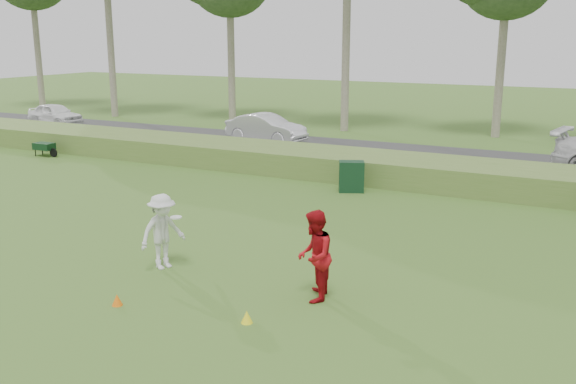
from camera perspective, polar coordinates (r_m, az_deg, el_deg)
The scene contains 11 objects.
ground at distance 13.92m, azimuth -7.51°, elevation -8.76°, with size 120.00×120.00×0.00m, color #376120.
reed_strip at distance 24.22m, azimuth 8.54°, elevation 2.11°, with size 80.00×3.00×0.90m, color #4F712D.
park_road at distance 29.01m, azimuth 11.64°, elevation 3.08°, with size 80.00×6.00×0.06m, color #2D2D2D.
player_white at distance 15.12m, azimuth -11.09°, elevation -3.47°, with size 1.05×1.31×1.78m.
player_red at distance 13.09m, azimuth 2.37°, elevation -5.69°, with size 0.92×0.72×1.90m, color #A70E15.
cone_orange at distance 13.55m, azimuth -14.95°, elevation -9.24°, with size 0.21×0.21×0.24m, color orange.
cone_yellow at distance 12.39m, azimuth -3.68°, elevation -11.01°, with size 0.22×0.22×0.25m, color yellow.
utility_cabinet at distance 22.26m, azimuth 5.66°, elevation 1.38°, with size 0.85×0.53×1.07m, color #10321B.
wheelbarrow at distance 30.66m, azimuth -20.83°, elevation 3.79°, with size 1.21×0.57×0.60m.
car_left at distance 40.61m, azimuth -19.99°, elevation 6.52°, with size 1.51×3.76×1.28m, color white.
car_mid at distance 32.27m, azimuth -1.97°, elevation 5.72°, with size 1.46×4.18×1.38m, color white.
Camera 1 is at (7.33, -10.56, 5.34)m, focal length 40.00 mm.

